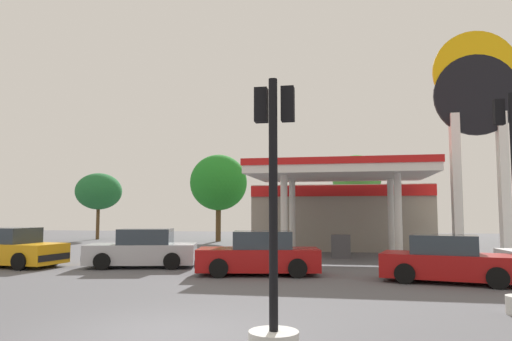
{
  "coord_description": "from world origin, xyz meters",
  "views": [
    {
      "loc": [
        3.2,
        -8.15,
        2.15
      ],
      "look_at": [
        -0.51,
        11.6,
        3.93
      ],
      "focal_mm": 33.47,
      "sensor_mm": 36.0,
      "label": 1
    }
  ],
  "objects_px": {
    "traffic_signal_1": "(274,262)",
    "car_1": "(10,249)",
    "car_2": "(259,255)",
    "tree_1": "(219,183)",
    "car_0": "(143,250)",
    "tree_0": "(99,191)",
    "car_3": "(449,261)",
    "station_pole_sign": "(477,115)",
    "tree_2": "(357,179)"
  },
  "relations": [
    {
      "from": "car_1",
      "to": "traffic_signal_1",
      "type": "distance_m",
      "value": 15.53
    },
    {
      "from": "traffic_signal_1",
      "to": "station_pole_sign",
      "type": "bearing_deg",
      "value": 65.67
    },
    {
      "from": "car_2",
      "to": "car_0",
      "type": "bearing_deg",
      "value": 164.5
    },
    {
      "from": "car_0",
      "to": "car_1",
      "type": "relative_size",
      "value": 1.0
    },
    {
      "from": "car_3",
      "to": "tree_1",
      "type": "height_order",
      "value": "tree_1"
    },
    {
      "from": "car_0",
      "to": "traffic_signal_1",
      "type": "height_order",
      "value": "traffic_signal_1"
    },
    {
      "from": "car_1",
      "to": "tree_1",
      "type": "height_order",
      "value": "tree_1"
    },
    {
      "from": "station_pole_sign",
      "to": "car_2",
      "type": "xyz_separation_m",
      "value": [
        -9.12,
        -6.94,
        -6.04
      ]
    },
    {
      "from": "car_1",
      "to": "tree_0",
      "type": "height_order",
      "value": "tree_0"
    },
    {
      "from": "car_3",
      "to": "tree_1",
      "type": "bearing_deg",
      "value": 123.26
    },
    {
      "from": "car_1",
      "to": "car_3",
      "type": "xyz_separation_m",
      "value": [
        16.39,
        -1.38,
        -0.04
      ]
    },
    {
      "from": "station_pole_sign",
      "to": "traffic_signal_1",
      "type": "height_order",
      "value": "station_pole_sign"
    },
    {
      "from": "car_3",
      "to": "traffic_signal_1",
      "type": "bearing_deg",
      "value": -117.13
    },
    {
      "from": "car_1",
      "to": "car_3",
      "type": "height_order",
      "value": "car_1"
    },
    {
      "from": "tree_0",
      "to": "tree_2",
      "type": "relative_size",
      "value": 0.84
    },
    {
      "from": "tree_0",
      "to": "tree_2",
      "type": "height_order",
      "value": "tree_2"
    },
    {
      "from": "station_pole_sign",
      "to": "car_0",
      "type": "bearing_deg",
      "value": -158.38
    },
    {
      "from": "traffic_signal_1",
      "to": "car_3",
      "type": "bearing_deg",
      "value": 62.87
    },
    {
      "from": "car_3",
      "to": "tree_1",
      "type": "relative_size",
      "value": 0.66
    },
    {
      "from": "car_3",
      "to": "traffic_signal_1",
      "type": "distance_m",
      "value": 9.33
    },
    {
      "from": "tree_1",
      "to": "tree_2",
      "type": "distance_m",
      "value": 10.32
    },
    {
      "from": "car_2",
      "to": "car_3",
      "type": "distance_m",
      "value": 6.17
    },
    {
      "from": "tree_0",
      "to": "car_1",
      "type": "bearing_deg",
      "value": -70.73
    },
    {
      "from": "car_0",
      "to": "car_1",
      "type": "bearing_deg",
      "value": -171.77
    },
    {
      "from": "car_1",
      "to": "car_0",
      "type": "bearing_deg",
      "value": 8.23
    },
    {
      "from": "car_3",
      "to": "traffic_signal_1",
      "type": "height_order",
      "value": "traffic_signal_1"
    },
    {
      "from": "car_1",
      "to": "station_pole_sign",
      "type": "bearing_deg",
      "value": 18.12
    },
    {
      "from": "car_3",
      "to": "tree_0",
      "type": "bearing_deg",
      "value": 138.84
    },
    {
      "from": "car_1",
      "to": "tree_1",
      "type": "bearing_deg",
      "value": 77.94
    },
    {
      "from": "car_2",
      "to": "tree_0",
      "type": "xyz_separation_m",
      "value": [
        -16.78,
        19.24,
        3.19
      ]
    },
    {
      "from": "station_pole_sign",
      "to": "tree_0",
      "type": "relative_size",
      "value": 2.0
    },
    {
      "from": "tree_1",
      "to": "car_0",
      "type": "bearing_deg",
      "value": -84.92
    },
    {
      "from": "car_2",
      "to": "tree_2",
      "type": "distance_m",
      "value": 20.03
    },
    {
      "from": "car_2",
      "to": "traffic_signal_1",
      "type": "xyz_separation_m",
      "value": [
        1.88,
        -9.06,
        0.7
      ]
    },
    {
      "from": "car_0",
      "to": "tree_2",
      "type": "relative_size",
      "value": 0.7
    },
    {
      "from": "tree_2",
      "to": "traffic_signal_1",
      "type": "bearing_deg",
      "value": -93.94
    },
    {
      "from": "station_pole_sign",
      "to": "tree_0",
      "type": "xyz_separation_m",
      "value": [
        -25.89,
        12.3,
        -2.85
      ]
    },
    {
      "from": "traffic_signal_1",
      "to": "car_0",
      "type": "bearing_deg",
      "value": 123.19
    },
    {
      "from": "traffic_signal_1",
      "to": "car_2",
      "type": "bearing_deg",
      "value": 101.73
    },
    {
      "from": "traffic_signal_1",
      "to": "tree_2",
      "type": "distance_m",
      "value": 28.58
    },
    {
      "from": "car_2",
      "to": "car_3",
      "type": "xyz_separation_m",
      "value": [
        6.12,
        -0.78,
        -0.02
      ]
    },
    {
      "from": "car_1",
      "to": "tree_1",
      "type": "distance_m",
      "value": 18.58
    },
    {
      "from": "tree_0",
      "to": "tree_1",
      "type": "bearing_deg",
      "value": -4.63
    },
    {
      "from": "tree_0",
      "to": "tree_1",
      "type": "height_order",
      "value": "tree_1"
    },
    {
      "from": "traffic_signal_1",
      "to": "car_1",
      "type": "bearing_deg",
      "value": 141.49
    },
    {
      "from": "station_pole_sign",
      "to": "car_3",
      "type": "bearing_deg",
      "value": -111.18
    },
    {
      "from": "car_2",
      "to": "tree_1",
      "type": "relative_size",
      "value": 0.68
    },
    {
      "from": "car_3",
      "to": "tree_2",
      "type": "distance_m",
      "value": 20.56
    },
    {
      "from": "car_1",
      "to": "tree_2",
      "type": "height_order",
      "value": "tree_2"
    },
    {
      "from": "car_0",
      "to": "car_3",
      "type": "relative_size",
      "value": 1.04
    }
  ]
}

